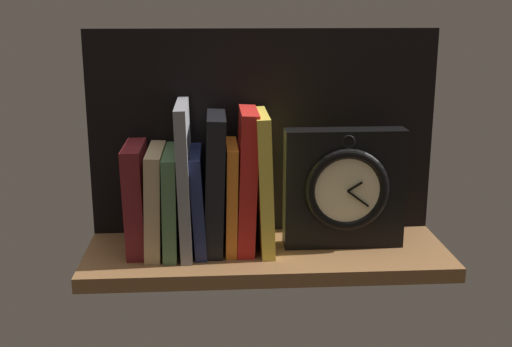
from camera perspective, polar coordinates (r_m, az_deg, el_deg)
ground_plane at (r=114.94cm, az=0.97°, el=-7.22°), size 63.21×22.03×2.50cm
back_panel at (r=119.16cm, az=0.59°, el=3.63°), size 63.21×1.20×37.47cm
book_maroon_dawkins at (r=113.31cm, az=-10.45°, el=-2.14°), size 3.53×12.87×18.66cm
book_tan_shortstories at (r=113.09cm, az=-8.83°, el=-2.30°), size 3.21×14.89×17.94cm
book_green_romantic at (r=112.93cm, az=-7.44°, el=-2.37°), size 2.54×15.86×17.51cm
book_gray_chess at (r=111.66cm, az=-6.27°, el=-0.36°), size 2.45×16.53×25.65cm
book_navy_bierce at (r=112.73cm, az=-5.08°, el=-2.36°), size 2.85×14.13×17.45cm
book_black_skeptic at (r=111.81cm, az=-3.65°, el=-0.81°), size 4.05×13.27×23.72cm
book_orange_pandolfini at (r=112.54cm, az=-2.20°, el=-2.00°), size 2.29×12.38×18.68cm
book_red_requiem at (r=111.85cm, az=-0.83°, el=-0.57°), size 3.88×12.63×24.46cm
book_yellow_seinlanguage at (r=112.09cm, az=0.65°, el=-0.67°), size 3.19×14.53×23.95cm
framed_clock at (r=113.61cm, az=7.79°, el=-1.32°), size 20.93×5.94×20.93cm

